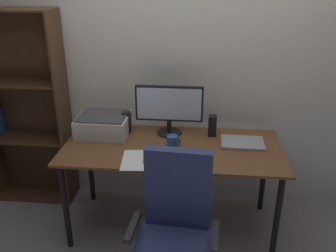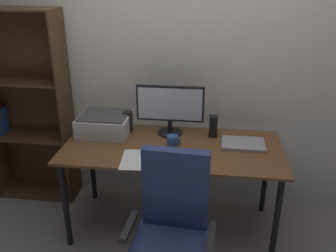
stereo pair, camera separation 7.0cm
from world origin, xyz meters
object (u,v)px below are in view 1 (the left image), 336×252
at_px(printer, 104,124).
at_px(laptop, 242,143).
at_px(desk, 172,155).
at_px(bookshelf, 25,110).
at_px(mouse, 199,158).
at_px(office_chair, 174,242).
at_px(speaker_left, 127,122).
at_px(monitor, 169,107).
at_px(speaker_right, 212,126).
at_px(coffee_mug, 173,142).
at_px(keyboard, 164,159).

bearing_deg(printer, laptop, -4.41).
bearing_deg(desk, bookshelf, 164.16).
distance_m(mouse, office_chair, 0.61).
relative_size(laptop, speaker_left, 1.88).
distance_m(desk, monitor, 0.39).
relative_size(speaker_right, office_chair, 0.17).
distance_m(printer, office_chair, 1.15).
height_order(desk, coffee_mug, coffee_mug).
bearing_deg(bookshelf, laptop, -8.86).
bearing_deg(bookshelf, office_chair, -38.02).
bearing_deg(mouse, bookshelf, 165.79).
bearing_deg(laptop, mouse, -138.09).
bearing_deg(printer, office_chair, -53.94).
relative_size(mouse, printer, 0.24).
distance_m(laptop, printer, 1.10).
bearing_deg(printer, coffee_mug, -18.78).
distance_m(keyboard, speaker_right, 0.56).
distance_m(coffee_mug, office_chair, 0.76).
height_order(desk, bookshelf, bookshelf).
bearing_deg(desk, mouse, -44.75).
bearing_deg(coffee_mug, speaker_right, 39.94).
xyz_separation_m(laptop, bookshelf, (-1.84, 0.29, 0.09)).
bearing_deg(keyboard, printer, 142.20).
distance_m(speaker_left, printer, 0.18).
height_order(desk, laptop, laptop).
bearing_deg(speaker_right, coffee_mug, -140.06).
xyz_separation_m(speaker_right, bookshelf, (-1.61, 0.15, 0.01)).
relative_size(mouse, speaker_left, 0.56).
relative_size(monitor, bookshelf, 0.32).
distance_m(mouse, speaker_right, 0.43).
height_order(mouse, office_chair, office_chair).
bearing_deg(speaker_left, bookshelf, 170.62).
distance_m(keyboard, laptop, 0.64).
relative_size(desk, laptop, 5.11).
distance_m(speaker_left, bookshelf, 0.93).
bearing_deg(speaker_left, keyboard, -51.48).
distance_m(laptop, speaker_right, 0.28).
height_order(mouse, printer, printer).
distance_m(monitor, office_chair, 1.08).
bearing_deg(office_chair, speaker_left, 120.57).
xyz_separation_m(monitor, printer, (-0.52, -0.06, -0.15)).
bearing_deg(mouse, coffee_mug, 144.82).
height_order(keyboard, office_chair, office_chair).
bearing_deg(monitor, bookshelf, 173.50).
height_order(printer, bookshelf, bookshelf).
bearing_deg(bookshelf, speaker_left, -9.38).
height_order(office_chair, bookshelf, bookshelf).
relative_size(speaker_left, speaker_right, 1.00).
relative_size(keyboard, office_chair, 0.29).
height_order(keyboard, mouse, mouse).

